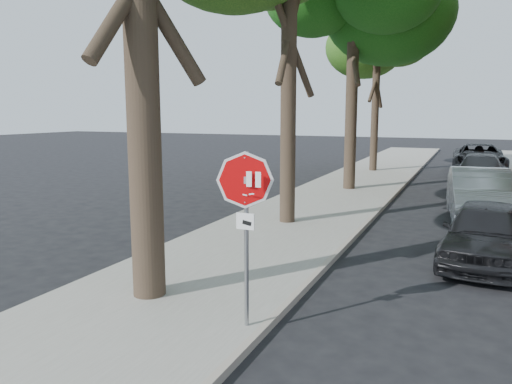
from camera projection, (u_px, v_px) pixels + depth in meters
ground at (291, 341)px, 7.21m from camera, size 120.00×120.00×0.00m
sidewalk_left at (334, 197)px, 19.05m from camera, size 4.00×55.00×0.12m
curb_left at (389, 201)px, 18.24m from camera, size 0.12×55.00×0.13m
stop_sign at (246, 206)px, 7.15m from camera, size 0.76×0.34×2.61m
tree_far at (378, 36)px, 26.25m from camera, size 5.29×4.91×9.33m
car_a at (485, 233)px, 10.81m from camera, size 2.01×4.14×1.36m
car_b at (480, 195)px, 15.07m from camera, size 2.10×4.91×1.57m
car_c at (480, 171)px, 21.64m from camera, size 2.18×5.01×1.43m
car_d at (479, 159)px, 26.72m from camera, size 2.80×5.76×1.58m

